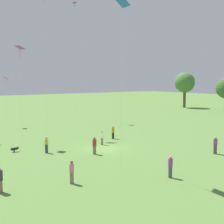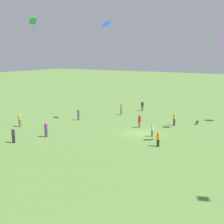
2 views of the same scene
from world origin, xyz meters
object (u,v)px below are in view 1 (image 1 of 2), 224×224
at_px(person_0, 102,138).
at_px(kite_3, 6,79).
at_px(person_6, 72,172).
at_px(person_8, 113,132).
at_px(person_11, 215,145).
at_px(person_5, 94,146).
at_px(person_1, 46,145).
at_px(dog_0, 15,149).
at_px(kite_0, 20,51).
at_px(person_7, 170,167).
at_px(kite_1, 75,15).
at_px(kite_6, 122,7).

bearing_deg(person_0, kite_3, 123.22).
distance_m(person_6, person_8, 17.76).
bearing_deg(person_11, person_5, -46.29).
relative_size(person_1, person_5, 0.97).
height_order(person_5, dog_0, person_5).
relative_size(person_6, person_11, 0.96).
bearing_deg(kite_0, person_11, -114.72).
relative_size(person_6, person_8, 1.03).
height_order(person_11, dog_0, person_11).
relative_size(person_8, kite_3, 0.21).
bearing_deg(person_1, person_0, -58.78).
height_order(person_5, person_7, person_5).
relative_size(person_7, kite_1, 0.08).
height_order(person_5, person_11, person_11).
relative_size(person_0, person_7, 0.92).
height_order(person_1, person_8, person_1).
bearing_deg(person_7, person_1, -171.44).
relative_size(person_8, kite_0, 0.15).
distance_m(kite_1, kite_6, 35.69).
relative_size(person_1, person_6, 0.99).
relative_size(person_5, person_11, 0.98).
bearing_deg(kite_0, person_0, -104.54).
bearing_deg(person_1, person_11, -96.17).
bearing_deg(person_0, kite_0, 162.62).
bearing_deg(person_7, kite_1, 152.06).
xyz_separation_m(person_6, kite_1, (-32.61, 19.09, 18.87)).
bearing_deg(person_0, person_6, -111.65).
relative_size(kite_0, dog_0, 13.49).
bearing_deg(kite_6, kite_3, 50.54).
distance_m(person_0, person_7, 13.66).
height_order(person_7, kite_1, kite_1).
height_order(person_5, person_6, person_5).
relative_size(person_6, kite_3, 0.21).
relative_size(person_0, kite_3, 0.20).
distance_m(kite_0, dog_0, 11.40).
height_order(person_8, kite_6, kite_6).
bearing_deg(dog_0, person_1, 40.97).
relative_size(person_1, kite_0, 0.15).
bearing_deg(person_0, person_5, -111.69).
bearing_deg(person_1, kite_1, -4.58).
xyz_separation_m(person_8, kite_1, (-20.40, 6.20, 18.90)).
xyz_separation_m(person_5, kite_6, (6.16, -1.32, 12.59)).
xyz_separation_m(person_0, person_11, (10.70, 6.84, 0.08)).
bearing_deg(dog_0, person_8, 84.05).
bearing_deg(kite_3, person_7, -122.72).
xyz_separation_m(person_1, kite_3, (-21.44, 2.86, 6.79)).
relative_size(person_5, kite_3, 0.22).
distance_m(person_7, kite_6, 13.28).
bearing_deg(person_11, person_0, -67.97).
xyz_separation_m(kite_1, kite_3, (1.12, -13.64, -12.09)).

